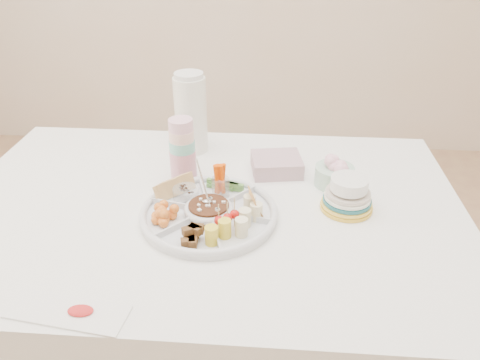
# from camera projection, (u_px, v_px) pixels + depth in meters

# --- Properties ---
(dining_table) EXTENTS (1.52, 1.02, 0.76)m
(dining_table) POSITION_uv_depth(u_px,v_px,m) (210.00, 298.00, 1.57)
(dining_table) COLOR white
(dining_table) RESTS_ON floor
(party_tray) EXTENTS (0.46, 0.46, 0.04)m
(party_tray) POSITION_uv_depth(u_px,v_px,m) (209.00, 211.00, 1.31)
(party_tray) COLOR silver
(party_tray) RESTS_ON dining_table
(bean_dip) EXTENTS (0.14, 0.14, 0.04)m
(bean_dip) POSITION_uv_depth(u_px,v_px,m) (209.00, 209.00, 1.31)
(bean_dip) COLOR #351A0B
(bean_dip) RESTS_ON party_tray
(tortillas) EXTENTS (0.12, 0.12, 0.06)m
(tortillas) POSITION_uv_depth(u_px,v_px,m) (254.00, 199.00, 1.32)
(tortillas) COLOR #C37C45
(tortillas) RESTS_ON party_tray
(carrot_cucumber) EXTENTS (0.12, 0.12, 0.09)m
(carrot_cucumber) POSITION_uv_depth(u_px,v_px,m) (224.00, 176.00, 1.40)
(carrot_cucumber) COLOR #EE4C00
(carrot_cucumber) RESTS_ON party_tray
(pita_raisins) EXTENTS (0.13, 0.13, 0.06)m
(pita_raisins) POSITION_uv_depth(u_px,v_px,m) (181.00, 187.00, 1.38)
(pita_raisins) COLOR #E2C589
(pita_raisins) RESTS_ON party_tray
(cherries) EXTENTS (0.15, 0.15, 0.05)m
(cherries) POSITION_uv_depth(u_px,v_px,m) (162.00, 213.00, 1.28)
(cherries) COLOR orange
(cherries) RESTS_ON party_tray
(granola_chunks) EXTENTS (0.11, 0.11, 0.04)m
(granola_chunks) POSITION_uv_depth(u_px,v_px,m) (191.00, 234.00, 1.20)
(granola_chunks) COLOR brown
(granola_chunks) RESTS_ON party_tray
(banana_tomato) EXTENTS (0.13, 0.13, 0.09)m
(banana_tomato) POSITION_uv_depth(u_px,v_px,m) (240.00, 220.00, 1.21)
(banana_tomato) COLOR #F9EE91
(banana_tomato) RESTS_ON party_tray
(cup_stack) EXTENTS (0.09, 0.09, 0.23)m
(cup_stack) POSITION_uv_depth(u_px,v_px,m) (182.00, 147.00, 1.46)
(cup_stack) COLOR #B3C2A9
(cup_stack) RESTS_ON dining_table
(thermos) EXTENTS (0.15, 0.15, 0.29)m
(thermos) POSITION_uv_depth(u_px,v_px,m) (191.00, 112.00, 1.62)
(thermos) COLOR white
(thermos) RESTS_ON dining_table
(flower_bowl) EXTENTS (0.15, 0.15, 0.09)m
(flower_bowl) POSITION_uv_depth(u_px,v_px,m) (335.00, 172.00, 1.46)
(flower_bowl) COLOR #B8CBBE
(flower_bowl) RESTS_ON dining_table
(napkin_stack) EXTENTS (0.18, 0.16, 0.05)m
(napkin_stack) POSITION_uv_depth(u_px,v_px,m) (276.00, 164.00, 1.54)
(napkin_stack) COLOR #B58F9A
(napkin_stack) RESTS_ON dining_table
(plate_stack) EXTENTS (0.19, 0.19, 0.10)m
(plate_stack) POSITION_uv_depth(u_px,v_px,m) (348.00, 194.00, 1.34)
(plate_stack) COLOR yellow
(plate_stack) RESTS_ON dining_table
(placemat) EXTENTS (0.28, 0.12, 0.01)m
(placemat) POSITION_uv_depth(u_px,v_px,m) (67.00, 312.00, 1.01)
(placemat) COLOR white
(placemat) RESTS_ON dining_table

